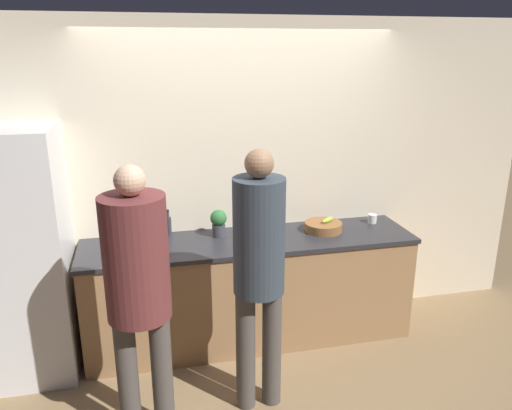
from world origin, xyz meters
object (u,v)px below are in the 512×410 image
person_left (138,281)px  person_center (259,263)px  utensil_crock (146,230)px  bottle_dark (168,225)px  fruit_bowl (323,226)px  potted_plant (219,222)px  bottle_red (135,235)px  refrigerator (12,256)px  cup_white (372,219)px

person_left → person_center: (0.75, 0.11, -0.01)m
utensil_crock → bottle_dark: size_ratio=1.41×
fruit_bowl → potted_plant: bearing=175.0°
bottle_red → utensil_crock: bearing=48.4°
fruit_bowl → utensil_crock: (-1.45, 0.14, 0.04)m
bottle_red → potted_plant: 0.66m
refrigerator → potted_plant: bearing=5.6°
person_left → utensil_crock: (0.06, 1.12, -0.09)m
person_left → potted_plant: size_ratio=7.89×
person_center → fruit_bowl: size_ratio=5.71×
refrigerator → bottle_dark: 1.16m
person_left → potted_plant: person_left is taller
bottle_red → bottle_dark: size_ratio=0.92×
bottle_dark → cup_white: 1.76m
refrigerator → bottle_red: (0.86, 0.12, 0.04)m
refrigerator → person_center: (1.63, -0.79, 0.13)m
fruit_bowl → utensil_crock: 1.45m
utensil_crock → potted_plant: utensil_crock is taller
bottle_red → person_left: bearing=-88.9°
person_center → potted_plant: size_ratio=8.04×
fruit_bowl → cup_white: 0.49m
bottle_red → cup_white: 2.02m
cup_white → potted_plant: size_ratio=0.34×
potted_plant → person_left: bearing=-121.2°
fruit_bowl → refrigerator: bearing=-178.3°
person_center → bottle_red: 1.20m
person_center → cup_white: (1.25, 0.96, -0.12)m
person_center → bottle_red: (-0.77, 0.91, -0.08)m
fruit_bowl → bottle_red: size_ratio=1.60×
person_left → bottle_dark: size_ratio=8.28×
person_left → utensil_crock: bearing=86.8°
person_center → cup_white: 1.58m
person_left → potted_plant: 1.24m
utensil_crock → cup_white: bearing=-1.5°
utensil_crock → bottle_dark: 0.19m
bottle_dark → utensil_crock: bearing=-160.6°
bottle_red → cup_white: (2.01, 0.04, -0.04)m
utensil_crock → cup_white: (1.93, -0.05, -0.04)m
cup_white → bottle_red: bearing=-178.8°
utensil_crock → cup_white: size_ratio=3.91×
potted_plant → utensil_crock: bearing=173.5°
person_left → bottle_red: bearing=91.1°
bottle_red → bottle_dark: (0.26, 0.16, 0.01)m
bottle_dark → potted_plant: size_ratio=0.95×
refrigerator → utensil_crock: bearing=12.8°
person_left → bottle_dark: (0.24, 1.18, -0.09)m
refrigerator → bottle_dark: size_ratio=8.73×
person_center → utensil_crock: (-0.69, 1.01, -0.08)m
bottle_dark → potted_plant: potted_plant is taller
fruit_bowl → cup_white: size_ratio=4.09×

